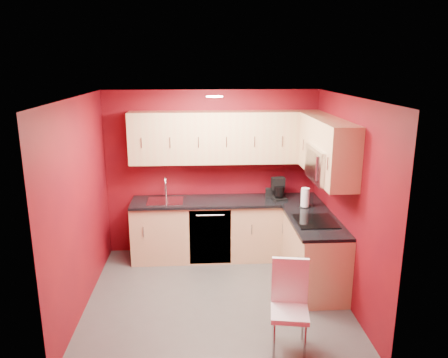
{
  "coord_description": "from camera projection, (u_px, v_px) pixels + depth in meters",
  "views": [
    {
      "loc": [
        -0.2,
        -4.97,
        2.87
      ],
      "look_at": [
        0.13,
        0.55,
        1.4
      ],
      "focal_mm": 35.0,
      "sensor_mm": 36.0,
      "label": 1
    }
  ],
  "objects": [
    {
      "name": "upper_cabinets_back",
      "position": [
        226.0,
        137.0,
        6.37
      ],
      "size": [
        2.8,
        0.35,
        0.75
      ],
      "primitive_type": "cube",
      "color": "tan",
      "rests_on": "wall_back"
    },
    {
      "name": "dishwasher_front",
      "position": [
        210.0,
        237.0,
        6.31
      ],
      "size": [
        0.6,
        0.02,
        0.82
      ],
      "primitive_type": "cube",
      "color": "black",
      "rests_on": "base_cabinets_back"
    },
    {
      "name": "sink",
      "position": [
        165.0,
        198.0,
        6.42
      ],
      "size": [
        0.52,
        0.42,
        0.35
      ],
      "color": "silver",
      "rests_on": "countertop_back"
    },
    {
      "name": "dining_chair",
      "position": [
        290.0,
        308.0,
        4.42
      ],
      "size": [
        0.44,
        0.45,
        0.94
      ],
      "primitive_type": null,
      "rotation": [
        0.0,
        0.0,
        -0.16
      ],
      "color": "white",
      "rests_on": "floor"
    },
    {
      "name": "paper_towel",
      "position": [
        305.0,
        198.0,
        6.11
      ],
      "size": [
        0.19,
        0.19,
        0.27
      ],
      "primitive_type": null,
      "rotation": [
        0.0,
        0.0,
        0.22
      ],
      "color": "white",
      "rests_on": "countertop_right"
    },
    {
      "name": "upper_cabinets_right",
      "position": [
        326.0,
        143.0,
        5.57
      ],
      "size": [
        0.35,
        1.55,
        0.75
      ],
      "color": "tan",
      "rests_on": "wall_right"
    },
    {
      "name": "cooktop",
      "position": [
        315.0,
        221.0,
        5.57
      ],
      "size": [
        0.5,
        0.55,
        0.01
      ],
      "primitive_type": "cube",
      "color": "black",
      "rests_on": "countertop_right"
    },
    {
      "name": "floor",
      "position": [
        217.0,
        297.0,
        5.54
      ],
      "size": [
        3.2,
        3.2,
        0.0
      ],
      "primitive_type": "plane",
      "color": "#484543",
      "rests_on": "ground"
    },
    {
      "name": "countertop_right",
      "position": [
        315.0,
        222.0,
        5.62
      ],
      "size": [
        0.63,
        1.27,
        0.04
      ],
      "primitive_type": "cube",
      "color": "black",
      "rests_on": "base_cabinets_right"
    },
    {
      "name": "wall_right",
      "position": [
        347.0,
        201.0,
        5.31
      ],
      "size": [
        0.0,
        3.0,
        3.0
      ],
      "primitive_type": "plane",
      "rotation": [
        1.57,
        0.0,
        -1.57
      ],
      "color": "maroon",
      "rests_on": "floor"
    },
    {
      "name": "wall_back",
      "position": [
        212.0,
        173.0,
        6.67
      ],
      "size": [
        3.2,
        0.0,
        3.2
      ],
      "primitive_type": "plane",
      "rotation": [
        1.57,
        0.0,
        0.0
      ],
      "color": "maroon",
      "rests_on": "floor"
    },
    {
      "name": "base_cabinets_back",
      "position": [
        226.0,
        229.0,
        6.6
      ],
      "size": [
        2.8,
        0.6,
        0.87
      ],
      "primitive_type": "cube",
      "color": "tan",
      "rests_on": "floor"
    },
    {
      "name": "wall_front",
      "position": [
        223.0,
        256.0,
        3.78
      ],
      "size": [
        3.2,
        0.0,
        3.2
      ],
      "primitive_type": "plane",
      "rotation": [
        -1.57,
        0.0,
        0.0
      ],
      "color": "maroon",
      "rests_on": "floor"
    },
    {
      "name": "microwave",
      "position": [
        328.0,
        164.0,
        5.39
      ],
      "size": [
        0.42,
        0.76,
        0.42
      ],
      "color": "silver",
      "rests_on": "upper_cabinets_right"
    },
    {
      "name": "ceiling",
      "position": [
        216.0,
        97.0,
        4.9
      ],
      "size": [
        3.2,
        3.2,
        0.0
      ],
      "primitive_type": "plane",
      "rotation": [
        3.14,
        0.0,
        0.0
      ],
      "color": "white",
      "rests_on": "wall_back"
    },
    {
      "name": "base_cabinets_right",
      "position": [
        314.0,
        254.0,
        5.75
      ],
      "size": [
        0.6,
        1.3,
        0.87
      ],
      "primitive_type": "cube",
      "color": "tan",
      "rests_on": "floor"
    },
    {
      "name": "coffee_maker",
      "position": [
        279.0,
        189.0,
        6.46
      ],
      "size": [
        0.23,
        0.28,
        0.32
      ],
      "primitive_type": null,
      "rotation": [
        0.0,
        0.0,
        0.17
      ],
      "color": "black",
      "rests_on": "countertop_back"
    },
    {
      "name": "countertop_back",
      "position": [
        226.0,
        201.0,
        6.47
      ],
      "size": [
        2.8,
        0.63,
        0.04
      ],
      "primitive_type": "cube",
      "color": "black",
      "rests_on": "base_cabinets_back"
    },
    {
      "name": "wall_left",
      "position": [
        80.0,
        205.0,
        5.13
      ],
      "size": [
        0.0,
        3.0,
        3.0
      ],
      "primitive_type": "plane",
      "rotation": [
        1.57,
        0.0,
        1.57
      ],
      "color": "maroon",
      "rests_on": "floor"
    },
    {
      "name": "napkin_holder",
      "position": [
        269.0,
        192.0,
        6.62
      ],
      "size": [
        0.13,
        0.13,
        0.13
      ],
      "primitive_type": null,
      "rotation": [
        0.0,
        0.0,
        -0.14
      ],
      "color": "black",
      "rests_on": "countertop_back"
    },
    {
      "name": "downlight",
      "position": [
        215.0,
        97.0,
        5.2
      ],
      "size": [
        0.2,
        0.2,
        0.01
      ],
      "primitive_type": "cylinder",
      "color": "white",
      "rests_on": "ceiling"
    }
  ]
}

